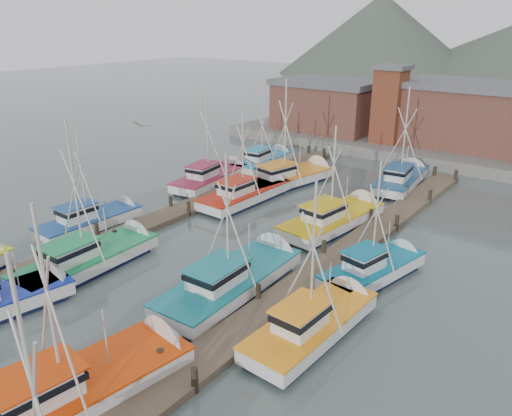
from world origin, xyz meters
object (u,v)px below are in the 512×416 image
Objects in this scene: lookout_tower at (389,104)px; boat_0 at (3,301)px; boat_4 at (95,256)px; boat_1 at (84,385)px; boat_12 at (291,177)px; boat_8 at (249,193)px.

lookout_tower is 43.96m from boat_0.
lookout_tower is at bearing 83.44° from boat_4.
boat_12 is at bearing 115.23° from boat_1.
boat_8 is 5.92m from boat_12.
boat_0 is (-2.15, -43.64, -4.87)m from lookout_tower.
boat_1 is 1.00× the size of boat_12.
boat_12 reaches higher than boat_8.
boat_0 is 0.79× the size of boat_12.
boat_1 is 1.06× the size of boat_4.
lookout_tower is 17.28m from boat_12.
boat_4 reaches higher than boat_8.
boat_12 reaches higher than boat_0.
boat_0 is at bearing -92.82° from lookout_tower.
boat_0 is at bearing -87.36° from boat_8.
lookout_tower is at bearing 85.55° from boat_8.
boat_1 reaches higher than boat_8.
lookout_tower is at bearing 97.15° from boat_0.
boat_4 is 15.24m from boat_8.
lookout_tower is 0.99× the size of boat_0.
boat_8 is (-2.45, -22.35, -4.87)m from lookout_tower.
boat_4 is (-0.53, 6.04, 0.01)m from boat_0.
boat_1 is 24.40m from boat_8.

